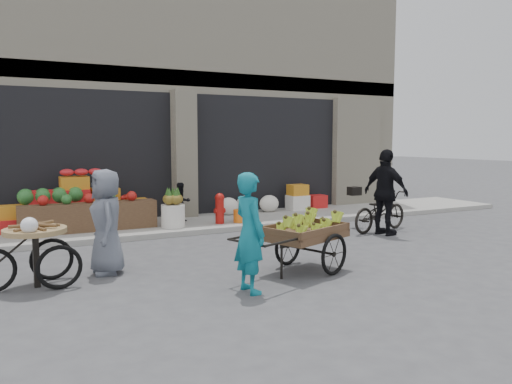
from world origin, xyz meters
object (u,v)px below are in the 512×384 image
pineapple_bin (173,216)px  vendor_woman (250,233)px  tricycle_cart (35,247)px  banana_cart (303,230)px  cyclist (386,192)px  vendor_grey (106,222)px  bicycle (380,211)px  fire_hydrant (220,207)px  seated_person (182,202)px  orange_bucket (240,216)px

pineapple_bin → vendor_woman: vendor_woman is taller
tricycle_cart → banana_cart: bearing=-20.2°
tricycle_cart → cyclist: (6.97, 0.77, 0.36)m
banana_cart → vendor_grey: vendor_grey is taller
banana_cart → bicycle: banana_cart is taller
pineapple_bin → fire_hydrant: 1.11m
seated_person → vendor_woman: 5.36m
vendor_woman → vendor_grey: vendor_woman is taller
seated_person → vendor_woman: (-0.82, -5.29, 0.23)m
bicycle → cyclist: 0.65m
fire_hydrant → orange_bucket: 0.55m
pineapple_bin → orange_bucket: pineapple_bin is taller
vendor_grey → bicycle: bearing=99.8°
fire_hydrant → banana_cart: (-0.34, -4.11, 0.15)m
vendor_grey → vendor_woman: bearing=41.5°
fire_hydrant → seated_person: bearing=137.1°
pineapple_bin → vendor_grey: size_ratio=0.32×
vendor_woman → cyclist: bearing=-65.7°
orange_bucket → tricycle_cart: tricycle_cart is taller
pineapple_bin → vendor_woman: 4.73m
orange_bucket → seated_person: seated_person is taller
tricycle_cart → bicycle: (7.17, 1.17, -0.11)m
pineapple_bin → bicycle: (4.19, -1.98, 0.08)m
fire_hydrant → tricycle_cart: 5.12m
vendor_woman → bicycle: 5.36m
seated_person → vendor_grey: vendor_grey is taller
seated_person → fire_hydrant: bearing=-52.9°
seated_person → vendor_grey: size_ratio=0.58×
orange_bucket → vendor_grey: (-3.55, -2.75, 0.54)m
vendor_woman → vendor_grey: (-1.53, 1.84, -0.01)m
pineapple_bin → vendor_woman: (-0.42, -4.69, 0.44)m
orange_bucket → vendor_woman: bearing=-113.7°
vendor_woman → cyclist: 4.98m
tricycle_cart → bicycle: bearing=4.2°
tricycle_cart → vendor_grey: 1.10m
bicycle → pineapple_bin: bearing=52.9°
pineapple_bin → seated_person: 0.75m
pineapple_bin → fire_hydrant: bearing=-2.6°
fire_hydrant → seated_person: size_ratio=0.76×
vendor_woman → cyclist: (4.41, 2.31, 0.11)m
fire_hydrant → bicycle: 3.64m
pineapple_bin → fire_hydrant: (1.10, -0.05, 0.13)m
vendor_woman → tricycle_cart: vendor_woman is taller
tricycle_cart → pineapple_bin: bearing=41.5°
fire_hydrant → tricycle_cart: size_ratio=0.49×
tricycle_cart → cyclist: 7.02m
banana_cart → seated_person: bearing=74.3°
cyclist → vendor_grey: bearing=82.7°
orange_bucket → vendor_woman: 5.04m
fire_hydrant → bicycle: bearing=-32.0°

